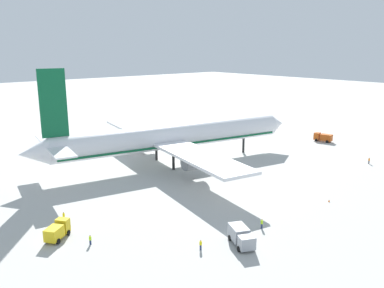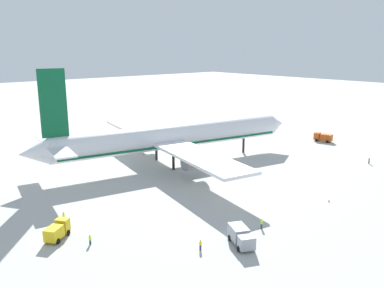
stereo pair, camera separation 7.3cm
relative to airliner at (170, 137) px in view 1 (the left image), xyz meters
name	(u,v)px [view 1 (the left image)]	position (x,y,z in m)	size (l,w,h in m)	color
ground_plane	(176,163)	(1.39, -0.30, -7.36)	(600.00, 600.00, 0.00)	#B2B2AD
airliner	(170,137)	(0.00, 0.00, 0.00)	(76.90, 69.79, 26.23)	white
service_truck_0	(323,137)	(54.82, -12.55, -5.84)	(3.27, 6.11, 2.77)	#BF4C14
service_truck_1	(57,230)	(-40.82, -22.33, -5.89)	(5.19, 4.56, 2.80)	yellow
service_truck_2	(241,236)	(-19.45, -43.39, -5.84)	(4.73, 6.46, 2.72)	#999EA5
baggage_cart_0	(203,123)	(45.84, 37.14, -7.09)	(2.90, 1.61, 0.40)	#26598C
ground_worker_0	(201,245)	(-25.46, -40.45, -6.50)	(0.57, 0.57, 1.68)	navy
ground_worker_1	(369,161)	(40.76, -35.12, -6.48)	(0.56, 0.56, 1.72)	#3F3F47
ground_worker_3	(90,240)	(-37.68, -27.66, -6.54)	(0.51, 0.51, 1.61)	navy
ground_worker_4	(262,224)	(-12.38, -41.80, -6.45)	(0.53, 0.53, 1.78)	navy
ground_worker_5	(64,216)	(-37.14, -16.19, -6.53)	(0.50, 0.50, 1.63)	navy
traffic_cone_0	(38,146)	(-20.47, 42.77, -7.08)	(0.36, 0.36, 0.55)	orange
traffic_cone_1	(329,201)	(7.70, -42.84, -7.08)	(0.36, 0.36, 0.55)	orange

